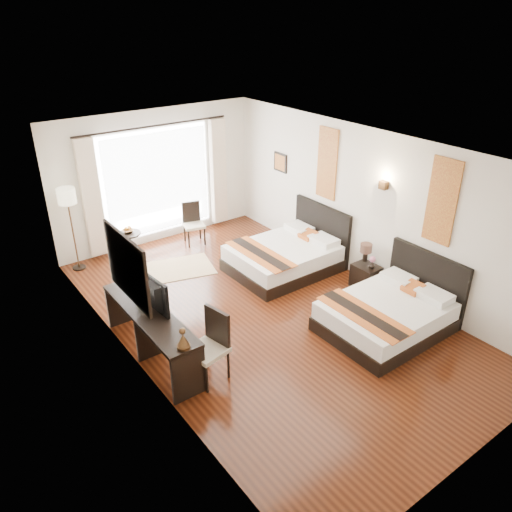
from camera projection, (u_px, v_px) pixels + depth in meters
floor at (265, 314)px, 8.35m from camera, size 4.50×7.50×0.01m
ceiling at (266, 149)px, 7.08m from camera, size 4.50×7.50×0.02m
wall_headboard at (365, 207)px, 8.90m from camera, size 0.01×7.50×2.80m
wall_desk at (130, 281)px, 6.52m from camera, size 0.01×7.50×2.80m
wall_window at (157, 177)px, 10.40m from camera, size 4.50×0.01×2.80m
wall_entry at (491, 363)px, 5.03m from camera, size 4.50×0.01×2.80m
window_glass at (157, 182)px, 10.43m from camera, size 2.40×0.02×2.20m
sheer_curtain at (159, 183)px, 10.39m from camera, size 2.30×0.02×2.10m
drape_left at (91, 199)px, 9.60m from camera, size 0.35×0.14×2.35m
drape_right at (218, 172)px, 11.14m from camera, size 0.35×0.14×2.35m
art_panel_near at (442, 202)px, 7.58m from camera, size 0.03×0.50×1.35m
art_panel_far at (327, 164)px, 9.37m from camera, size 0.03×0.50×1.35m
wall_sconce at (383, 185)px, 8.36m from camera, size 0.10×0.14×0.14m
mirror_frame at (127, 267)px, 6.54m from camera, size 0.04×1.25×0.95m
mirror_glass at (129, 267)px, 6.55m from camera, size 0.01×1.12×0.82m
bed_near at (389, 313)px, 7.85m from camera, size 1.95×1.52×1.09m
bed_far at (287, 255)px, 9.63m from camera, size 2.01×1.56×1.13m
nightstand at (366, 277)px, 9.03m from camera, size 0.37×0.46×0.45m
table_lamp at (366, 249)px, 8.88m from camera, size 0.21×0.21×0.34m
vase at (372, 262)px, 8.79m from camera, size 0.13×0.13×0.12m
console_desk at (152, 334)px, 7.19m from camera, size 0.50×2.20×0.76m
television at (145, 293)px, 7.00m from camera, size 0.19×0.91×0.52m
bronze_figurine at (183, 339)px, 6.24m from camera, size 0.20×0.20×0.26m
desk_chair at (209, 359)px, 6.79m from camera, size 0.56×0.56×1.02m
floor_lamp at (67, 202)px, 9.16m from camera, size 0.33×0.33×1.64m
side_table at (130, 245)px, 10.10m from camera, size 0.47×0.47×0.54m
fruit_bowl at (128, 231)px, 9.99m from camera, size 0.24×0.24×0.05m
window_chair at (194, 231)px, 10.72m from camera, size 0.50×0.50×0.89m
jute_rug at (176, 269)px, 9.75m from camera, size 1.60×1.28×0.01m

